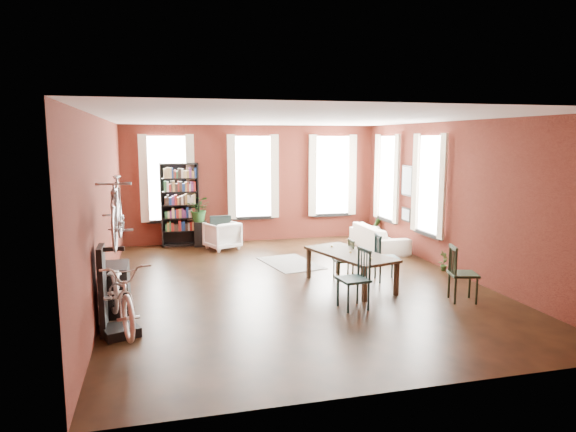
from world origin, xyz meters
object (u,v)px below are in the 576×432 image
object	(u,v)px
dining_chair_a	(353,279)
white_armchair	(222,234)
dining_chair_d	(387,258)
bike_trainer	(120,331)
dining_chair_c	(463,274)
bookshelf	(180,205)
dining_table	(350,270)
plant_stand	(201,234)
console_table	(116,289)
cream_sofa	(379,233)
bicycle_floor	(119,261)
dining_chair_b	(343,260)

from	to	relation	value
dining_chair_a	white_armchair	xyz separation A→B (m)	(-1.54, 5.26, -0.11)
dining_chair_d	bike_trainer	world-z (taller)	dining_chair_d
dining_chair_c	bookshelf	xyz separation A→B (m)	(-4.56, 6.09, 0.61)
bookshelf	bike_trainer	size ratio (longest dim) A/B	4.56
bike_trainer	dining_chair_d	bearing A→B (deg)	19.22
dining_table	plant_stand	size ratio (longest dim) A/B	2.94
dining_chair_c	console_table	world-z (taller)	dining_chair_c
console_table	plant_stand	xyz separation A→B (m)	(1.78, 5.00, -0.07)
dining_table	cream_sofa	world-z (taller)	cream_sofa
console_table	plant_stand	bearing A→B (deg)	70.38
cream_sofa	console_table	xyz separation A→B (m)	(-6.23, -3.50, -0.01)
dining_chair_a	dining_chair_d	distance (m)	1.93
bookshelf	bicycle_floor	bearing A→B (deg)	-100.23
bike_trainer	bicycle_floor	bearing A→B (deg)	-25.91
dining_table	bike_trainer	bearing A→B (deg)	-175.72
plant_stand	bicycle_floor	bearing A→B (deg)	-105.05
dining_table	bookshelf	xyz separation A→B (m)	(-2.98, 4.73, 0.77)
dining_table	bicycle_floor	bearing A→B (deg)	-175.38
bookshelf	white_armchair	world-z (taller)	bookshelf
bookshelf	dining_chair_b	bearing A→B (deg)	-54.65
cream_sofa	bicycle_floor	xyz separation A→B (m)	(-6.09, -4.59, 0.70)
dining_chair_d	cream_sofa	bearing A→B (deg)	-13.30
dining_chair_a	white_armchair	distance (m)	5.48
dining_chair_a	bookshelf	distance (m)	6.52
dining_table	bookshelf	distance (m)	5.64
dining_chair_d	bicycle_floor	xyz separation A→B (m)	(-4.97, -1.76, 0.63)
dining_chair_d	dining_table	bearing A→B (deg)	111.07
bookshelf	console_table	xyz separation A→B (m)	(-1.28, -5.20, -0.70)
console_table	dining_chair_a	bearing A→B (deg)	-11.42
bike_trainer	plant_stand	xyz separation A→B (m)	(1.67, 6.08, 0.26)
bookshelf	white_armchair	size ratio (longest dim) A/B	2.82
dining_chair_b	bookshelf	world-z (taller)	bookshelf
dining_chair_b	bike_trainer	size ratio (longest dim) A/B	1.68
dining_chair_d	white_armchair	bearing A→B (deg)	44.58
dining_table	plant_stand	xyz separation A→B (m)	(-2.48, 4.53, -0.00)
dining_chair_a	cream_sofa	world-z (taller)	dining_chair_a
dining_table	dining_chair_d	size ratio (longest dim) A/B	2.06
console_table	bookshelf	bearing A→B (deg)	76.17
dining_chair_c	bicycle_floor	size ratio (longest dim) A/B	0.51
white_armchair	console_table	world-z (taller)	console_table
dining_table	bookshelf	world-z (taller)	bookshelf
dining_table	white_armchair	size ratio (longest dim) A/B	2.48
dining_chair_a	dining_chair_c	bearing A→B (deg)	80.16
bookshelf	bicycle_floor	size ratio (longest dim) A/B	1.14
dining_chair_d	bike_trainer	bearing A→B (deg)	117.40
cream_sofa	bike_trainer	bearing A→B (deg)	126.81
bicycle_floor	plant_stand	bearing A→B (deg)	61.94
dining_chair_c	dining_chair_b	bearing A→B (deg)	55.31
dining_chair_b	dining_chair_c	distance (m)	2.39
plant_stand	bicycle_floor	size ratio (longest dim) A/B	0.34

